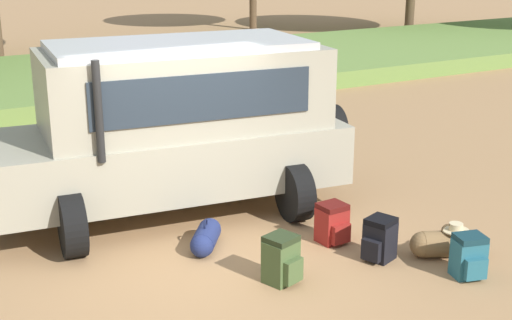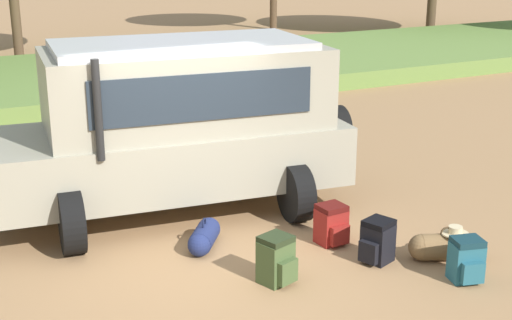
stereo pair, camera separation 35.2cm
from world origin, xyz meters
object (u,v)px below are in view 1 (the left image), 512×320
at_px(backpack_near_rear_wheel, 282,260).
at_px(duffel_bag_low_black_case, 447,243).
at_px(safari_vehicle, 175,124).
at_px(backpack_beside_front_wheel, 379,239).
at_px(backpack_outermost, 332,224).
at_px(duffel_bag_soft_canvas, 206,237).
at_px(backpack_cluster_center, 469,257).

distance_m(backpack_near_rear_wheel, duffel_bag_low_black_case, 2.18).
relative_size(safari_vehicle, backpack_beside_front_wheel, 10.18).
xyz_separation_m(backpack_near_rear_wheel, backpack_outermost, (1.16, 0.64, -0.02)).
relative_size(safari_vehicle, backpack_outermost, 10.46).
bearing_deg(duffel_bag_soft_canvas, backpack_near_rear_wheel, -74.29).
bearing_deg(safari_vehicle, backpack_near_rear_wheel, -86.97).
height_order(backpack_beside_front_wheel, backpack_near_rear_wheel, backpack_near_rear_wheel).
xyz_separation_m(backpack_cluster_center, duffel_bag_soft_canvas, (-2.31, 2.22, -0.10)).
relative_size(safari_vehicle, backpack_near_rear_wheel, 9.61).
height_order(backpack_beside_front_wheel, backpack_cluster_center, backpack_beside_front_wheel).
bearing_deg(backpack_beside_front_wheel, backpack_outermost, 105.55).
distance_m(safari_vehicle, backpack_cluster_center, 4.30).
height_order(safari_vehicle, backpack_cluster_center, safari_vehicle).
bearing_deg(duffel_bag_low_black_case, backpack_beside_front_wheel, 155.87).
distance_m(backpack_beside_front_wheel, duffel_bag_soft_canvas, 2.17).
height_order(safari_vehicle, backpack_near_rear_wheel, safari_vehicle).
bearing_deg(duffel_bag_low_black_case, backpack_outermost, 132.74).
relative_size(backpack_cluster_center, backpack_outermost, 0.99).
bearing_deg(backpack_beside_front_wheel, duffel_bag_soft_canvas, 142.13).
height_order(backpack_beside_front_wheel, duffel_bag_low_black_case, backpack_beside_front_wheel).
bearing_deg(backpack_beside_front_wheel, safari_vehicle, 118.81).
height_order(backpack_beside_front_wheel, backpack_outermost, backpack_beside_front_wheel).
distance_m(safari_vehicle, backpack_outermost, 2.61).
xyz_separation_m(backpack_cluster_center, backpack_near_rear_wheel, (-1.96, 0.96, 0.03)).
height_order(backpack_cluster_center, backpack_near_rear_wheel, backpack_near_rear_wheel).
xyz_separation_m(backpack_near_rear_wheel, duffel_bag_low_black_case, (2.14, -0.42, -0.10)).
bearing_deg(backpack_outermost, backpack_beside_front_wheel, -74.45).
relative_size(backpack_beside_front_wheel, duffel_bag_low_black_case, 0.62).
xyz_separation_m(safari_vehicle, backpack_outermost, (1.30, -2.01, -1.04)).
xyz_separation_m(safari_vehicle, backpack_cluster_center, (2.10, -3.61, -1.04)).
xyz_separation_m(safari_vehicle, backpack_near_rear_wheel, (0.14, -2.65, -1.02)).
bearing_deg(backpack_beside_front_wheel, backpack_cluster_center, -55.82).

